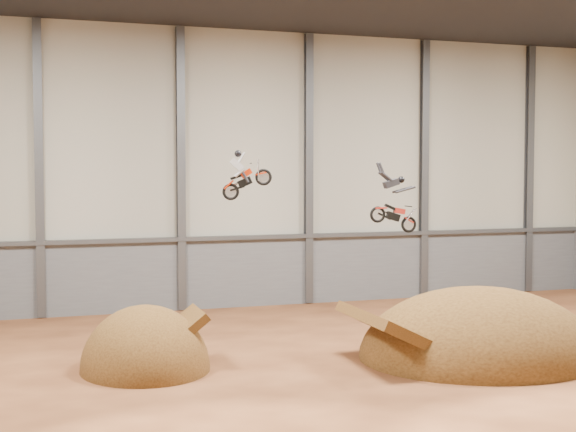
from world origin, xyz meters
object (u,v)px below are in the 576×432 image
object	(u,v)px
landing_ramp	(479,357)
fmx_rider_a	(250,168)
fmx_rider_b	(391,198)
takeoff_ramp	(145,369)

from	to	relation	value
landing_ramp	fmx_rider_a	size ratio (longest dim) A/B	4.75
landing_ramp	fmx_rider_a	world-z (taller)	fmx_rider_a
landing_ramp	fmx_rider_b	distance (m)	6.77
takeoff_ramp	fmx_rider_a	distance (m)	8.06
takeoff_ramp	fmx_rider_b	distance (m)	11.11
fmx_rider_b	landing_ramp	bearing A→B (deg)	-35.99
fmx_rider_b	fmx_rider_a	bearing A→B (deg)	179.25
landing_ramp	takeoff_ramp	bearing A→B (deg)	170.39
takeoff_ramp	landing_ramp	bearing A→B (deg)	-9.61
takeoff_ramp	landing_ramp	xyz separation A→B (m)	(12.04, -2.04, 0.00)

